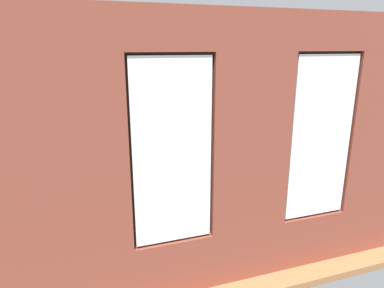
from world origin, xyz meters
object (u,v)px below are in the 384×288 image
at_px(couch_left, 296,165).
at_px(candle_jar, 210,169).
at_px(potted_plant_beside_window_right, 25,256).
at_px(media_console, 22,191).
at_px(remote_silver, 194,176).
at_px(potted_plant_corner_near_left, 257,132).
at_px(papasan_chair, 133,154).
at_px(table_plant_small, 173,177).
at_px(potted_plant_by_left_couch, 250,142).
at_px(couch_by_window, 177,236).
at_px(potted_plant_foreground_right, 42,140).
at_px(cup_ceramic, 183,173).
at_px(tv_flatscreen, 18,159).
at_px(potted_plant_between_couches, 263,206).
at_px(remote_gray, 201,177).
at_px(coffee_table, 194,179).

relative_size(couch_left, candle_jar, 16.56).
bearing_deg(potted_plant_beside_window_right, media_console, -82.24).
height_order(remote_silver, potted_plant_corner_near_left, potted_plant_corner_near_left).
bearing_deg(papasan_chair, media_console, 25.36).
distance_m(couch_left, media_console, 5.54).
distance_m(table_plant_small, media_console, 2.80).
relative_size(media_console, potted_plant_by_left_couch, 1.10).
bearing_deg(papasan_chair, couch_left, 153.32).
bearing_deg(papasan_chair, couch_by_window, 89.80).
relative_size(couch_left, papasan_chair, 1.74).
bearing_deg(remote_silver, potted_plant_foreground_right, -81.91).
bearing_deg(table_plant_small, cup_ceramic, -136.45).
xyz_separation_m(potted_plant_foreground_right, potted_plant_corner_near_left, (-5.37, -0.06, -0.26)).
distance_m(couch_by_window, potted_plant_beside_window_right, 1.88).
relative_size(couch_left, potted_plant_foreground_right, 1.38).
height_order(couch_left, potted_plant_corner_near_left, potted_plant_corner_near_left).
bearing_deg(couch_by_window, potted_plant_foreground_right, -63.72).
height_order(cup_ceramic, tv_flatscreen, tv_flatscreen).
distance_m(media_console, potted_plant_between_couches, 4.36).
height_order(couch_by_window, remote_gray, couch_by_window).
height_order(potted_plant_between_couches, potted_plant_corner_near_left, potted_plant_corner_near_left).
distance_m(couch_left, remote_silver, 2.44).
bearing_deg(potted_plant_beside_window_right, coffee_table, -145.49).
distance_m(table_plant_small, remote_silver, 0.47).
bearing_deg(candle_jar, potted_plant_by_left_couch, -139.89).
bearing_deg(remote_silver, couch_by_window, 19.61).
xyz_separation_m(table_plant_small, remote_silver, (-0.44, -0.13, -0.08)).
distance_m(table_plant_small, tv_flatscreen, 2.81).
bearing_deg(couch_by_window, remote_gray, -120.61).
xyz_separation_m(couch_left, remote_gray, (2.32, 0.31, 0.12)).
xyz_separation_m(candle_jar, media_console, (3.49, -0.60, -0.23)).
bearing_deg(couch_left, potted_plant_between_couches, -45.63).
height_order(tv_flatscreen, potted_plant_by_left_couch, tv_flatscreen).
xyz_separation_m(couch_left, potted_plant_beside_window_right, (5.15, 2.05, 0.16)).
distance_m(couch_left, potted_plant_foreground_right, 5.59).
distance_m(potted_plant_foreground_right, potted_plant_by_left_couch, 4.86).
distance_m(couch_by_window, table_plant_small, 1.70).
height_order(table_plant_small, potted_plant_foreground_right, potted_plant_foreground_right).
bearing_deg(couch_by_window, coffee_table, -115.84).
distance_m(couch_by_window, coffee_table, 1.97).
xyz_separation_m(remote_gray, potted_plant_foreground_right, (2.89, -2.26, 0.41)).
height_order(candle_jar, remote_silver, candle_jar).
height_order(couch_by_window, potted_plant_between_couches, potted_plant_between_couches).
height_order(couch_left, potted_plant_by_left_couch, potted_plant_by_left_couch).
xyz_separation_m(coffee_table, remote_gray, (-0.11, 0.13, 0.06)).
distance_m(cup_ceramic, potted_plant_beside_window_right, 3.22).
xyz_separation_m(media_console, potted_plant_corner_near_left, (-5.67, -1.42, 0.34)).
relative_size(coffee_table, tv_flatscreen, 1.48).
bearing_deg(remote_gray, papasan_chair, -107.83).
relative_size(cup_ceramic, remote_gray, 0.48).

